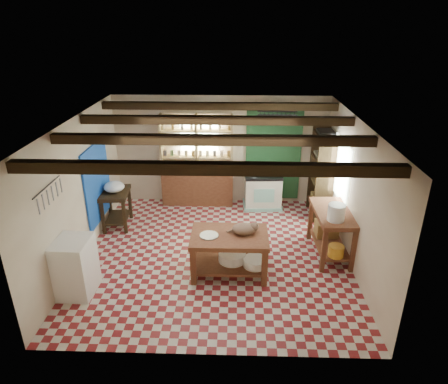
{
  "coord_description": "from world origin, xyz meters",
  "views": [
    {
      "loc": [
        0.38,
        -6.57,
        4.22
      ],
      "look_at": [
        0.15,
        0.3,
        1.19
      ],
      "focal_mm": 32.0,
      "sensor_mm": 36.0,
      "label": 1
    }
  ],
  "objects_px": {
    "stove": "(263,191)",
    "right_counter": "(331,233)",
    "cat": "(244,229)",
    "work_table": "(229,253)",
    "white_cabinet": "(75,267)",
    "prep_table": "(117,209)"
  },
  "relations": [
    {
      "from": "work_table",
      "to": "white_cabinet",
      "type": "height_order",
      "value": "white_cabinet"
    },
    {
      "from": "prep_table",
      "to": "right_counter",
      "type": "relative_size",
      "value": 0.63
    },
    {
      "from": "right_counter",
      "to": "cat",
      "type": "xyz_separation_m",
      "value": [
        -1.66,
        -0.6,
        0.39
      ]
    },
    {
      "from": "prep_table",
      "to": "cat",
      "type": "distance_m",
      "value": 3.2
    },
    {
      "from": "work_table",
      "to": "right_counter",
      "type": "bearing_deg",
      "value": 18.78
    },
    {
      "from": "stove",
      "to": "right_counter",
      "type": "height_order",
      "value": "right_counter"
    },
    {
      "from": "right_counter",
      "to": "work_table",
      "type": "bearing_deg",
      "value": -163.21
    },
    {
      "from": "white_cabinet",
      "to": "right_counter",
      "type": "height_order",
      "value": "white_cabinet"
    },
    {
      "from": "white_cabinet",
      "to": "work_table",
      "type": "bearing_deg",
      "value": 16.55
    },
    {
      "from": "work_table",
      "to": "stove",
      "type": "xyz_separation_m",
      "value": [
        0.74,
        2.7,
        0.04
      ]
    },
    {
      "from": "work_table",
      "to": "prep_table",
      "type": "distance_m",
      "value": 2.98
    },
    {
      "from": "prep_table",
      "to": "cat",
      "type": "xyz_separation_m",
      "value": [
        2.72,
        -1.61,
        0.44
      ]
    },
    {
      "from": "prep_table",
      "to": "cat",
      "type": "height_order",
      "value": "cat"
    },
    {
      "from": "right_counter",
      "to": "cat",
      "type": "bearing_deg",
      "value": -162.13
    },
    {
      "from": "white_cabinet",
      "to": "right_counter",
      "type": "distance_m",
      "value": 4.59
    },
    {
      "from": "white_cabinet",
      "to": "right_counter",
      "type": "xyz_separation_m",
      "value": [
        4.4,
        1.3,
        -0.03
      ]
    },
    {
      "from": "prep_table",
      "to": "white_cabinet",
      "type": "relative_size",
      "value": 0.84
    },
    {
      "from": "work_table",
      "to": "prep_table",
      "type": "height_order",
      "value": "prep_table"
    },
    {
      "from": "prep_table",
      "to": "right_counter",
      "type": "bearing_deg",
      "value": -18.0
    },
    {
      "from": "stove",
      "to": "right_counter",
      "type": "relative_size",
      "value": 0.67
    },
    {
      "from": "work_table",
      "to": "white_cabinet",
      "type": "relative_size",
      "value": 1.37
    },
    {
      "from": "prep_table",
      "to": "white_cabinet",
      "type": "height_order",
      "value": "white_cabinet"
    }
  ]
}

